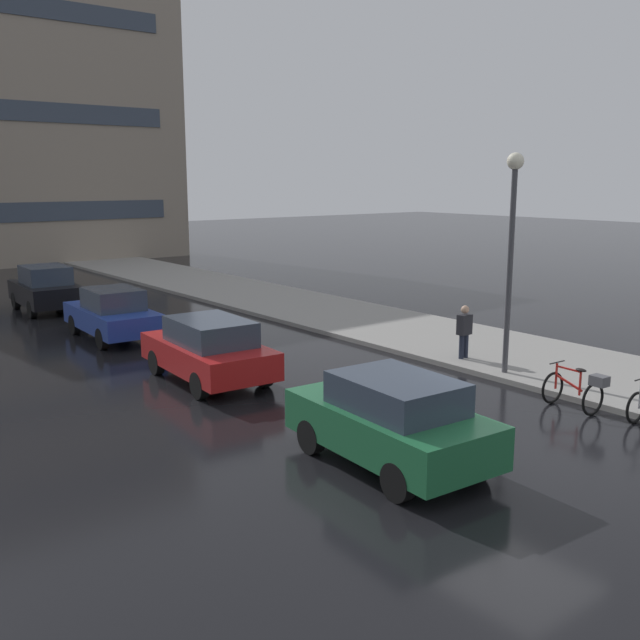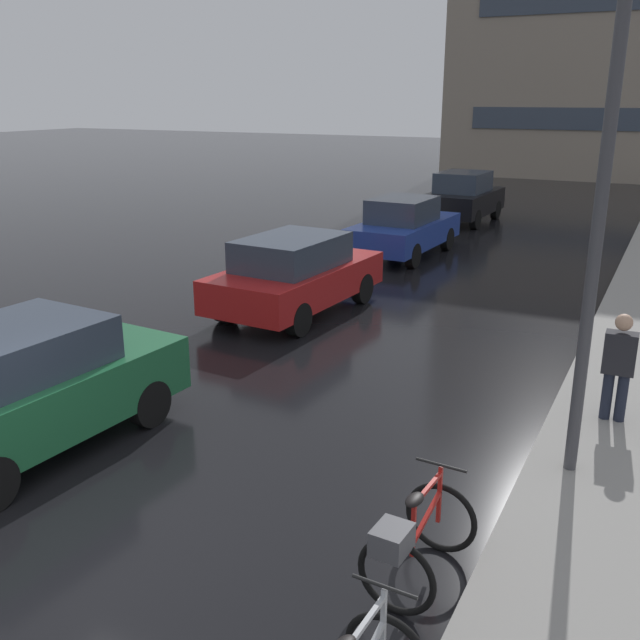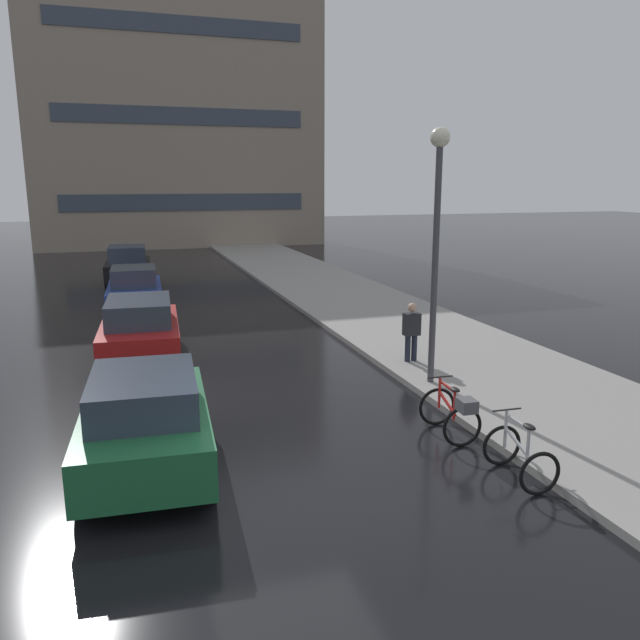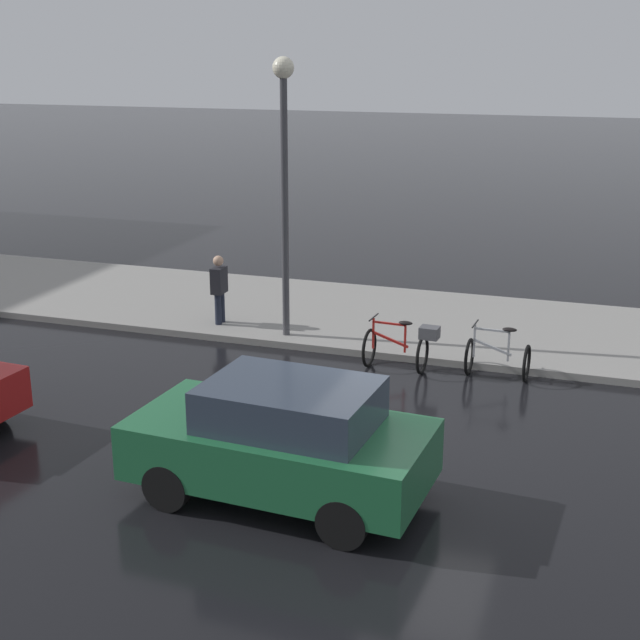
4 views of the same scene
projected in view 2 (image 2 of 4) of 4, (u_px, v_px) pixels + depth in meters
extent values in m
plane|color=black|center=(82.00, 546.00, 7.04)|extent=(140.00, 140.00, 0.00)
cube|color=#ADAFB5|center=(383.00, 625.00, 5.08)|extent=(0.04, 0.04, 0.62)
cube|color=#ADAFB5|center=(365.00, 624.00, 4.75)|extent=(0.06, 0.62, 0.04)
cylinder|color=black|center=(384.00, 587.00, 4.98)|extent=(0.50, 0.05, 0.03)
torus|color=black|center=(441.00, 518.00, 6.88)|extent=(0.73, 0.11, 0.73)
torus|color=black|center=(396.00, 577.00, 6.03)|extent=(0.73, 0.11, 0.73)
cube|color=red|center=(413.00, 530.00, 6.23)|extent=(0.04, 0.04, 0.54)
cube|color=red|center=(439.00, 495.00, 6.72)|extent=(0.04, 0.04, 0.59)
cube|color=red|center=(428.00, 488.00, 6.40)|extent=(0.07, 0.62, 0.04)
cube|color=red|center=(425.00, 519.00, 6.47)|extent=(0.08, 0.70, 0.25)
ellipsoid|color=black|center=(415.00, 500.00, 6.14)|extent=(0.16, 0.27, 0.07)
cylinder|color=black|center=(441.00, 465.00, 6.63)|extent=(0.50, 0.06, 0.03)
cube|color=#4C4C51|center=(392.00, 540.00, 5.80)|extent=(0.30, 0.36, 0.22)
cube|color=#1E6038|center=(27.00, 396.00, 8.85)|extent=(2.14, 4.02, 0.74)
cube|color=#2D3847|center=(9.00, 350.00, 8.52)|extent=(1.69, 2.26, 0.56)
cylinder|color=black|center=(62.00, 379.00, 10.37)|extent=(0.26, 0.65, 0.64)
cylinder|color=black|center=(149.00, 403.00, 9.54)|extent=(0.26, 0.65, 0.64)
cube|color=#AD1919|center=(296.00, 281.00, 14.47)|extent=(2.15, 4.24, 0.66)
cube|color=#2D3847|center=(292.00, 252.00, 14.14)|extent=(1.69, 2.35, 0.61)
cylinder|color=black|center=(295.00, 278.00, 16.03)|extent=(0.26, 0.65, 0.64)
cylinder|color=black|center=(362.00, 288.00, 15.21)|extent=(0.26, 0.65, 0.64)
cylinder|color=black|center=(225.00, 306.00, 13.93)|extent=(0.26, 0.65, 0.64)
cylinder|color=black|center=(298.00, 319.00, 13.10)|extent=(0.26, 0.65, 0.64)
cube|color=navy|center=(404.00, 232.00, 19.66)|extent=(1.95, 4.24, 0.65)
cube|color=#2D3847|center=(403.00, 210.00, 19.33)|extent=(1.54, 1.98, 0.64)
cylinder|color=black|center=(396.00, 234.00, 21.21)|extent=(0.24, 0.65, 0.64)
cylinder|color=black|center=(447.00, 239.00, 20.46)|extent=(0.24, 0.65, 0.64)
cylinder|color=black|center=(357.00, 249.00, 19.05)|extent=(0.24, 0.65, 0.64)
cylinder|color=black|center=(413.00, 256.00, 18.31)|extent=(0.24, 0.65, 0.64)
cube|color=black|center=(463.00, 202.00, 24.93)|extent=(2.02, 3.90, 0.75)
cube|color=#2D3847|center=(463.00, 182.00, 24.58)|extent=(1.61, 2.03, 0.67)
cylinder|color=black|center=(452.00, 206.00, 26.41)|extent=(0.25, 0.65, 0.64)
cylinder|color=black|center=(496.00, 210.00, 25.63)|extent=(0.25, 0.65, 0.64)
cylinder|color=black|center=(428.00, 215.00, 24.44)|extent=(0.25, 0.65, 0.64)
cylinder|color=black|center=(475.00, 219.00, 23.66)|extent=(0.25, 0.65, 0.64)
cylinder|color=#1E2333|center=(606.00, 400.00, 9.45)|extent=(0.14, 0.14, 0.80)
cylinder|color=#1E2333|center=(621.00, 402.00, 9.37)|extent=(0.14, 0.14, 0.80)
cube|color=#232328|center=(620.00, 353.00, 9.21)|extent=(0.41, 0.25, 0.55)
sphere|color=tan|center=(624.00, 322.00, 9.08)|extent=(0.22, 0.22, 0.22)
cylinder|color=#424247|center=(594.00, 259.00, 7.51)|extent=(0.14, 0.14, 5.21)
cube|color=#333D4C|center=(634.00, 120.00, 34.80)|extent=(16.00, 0.06, 1.10)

